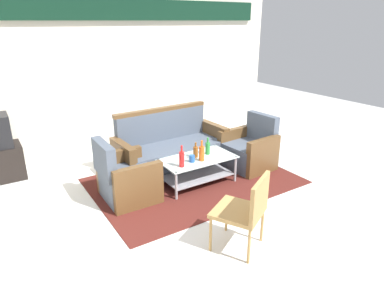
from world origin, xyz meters
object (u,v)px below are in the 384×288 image
(couch, at_px, (171,150))
(bottle_orange, at_px, (202,153))
(armchair_right, at_px, (249,151))
(cup, at_px, (192,159))
(armchair_left, at_px, (126,179))
(bottle_red, at_px, (182,159))
(bottle_brown, at_px, (196,152))
(wicker_chair, at_px, (247,207))
(coffee_table, at_px, (197,167))
(bottle_green, at_px, (208,148))

(couch, bearing_deg, bottle_orange, 91.70)
(armchair_right, distance_m, cup, 1.22)
(armchair_left, xyz_separation_m, bottle_red, (0.70, -0.28, 0.24))
(bottle_brown, bearing_deg, armchair_right, 0.41)
(couch, relative_size, wicker_chair, 2.17)
(armchair_left, relative_size, coffee_table, 0.77)
(armchair_left, height_order, wicker_chair, armchair_left)
(bottle_brown, bearing_deg, couch, 94.74)
(armchair_left, distance_m, bottle_red, 0.79)
(cup, distance_m, wicker_chair, 1.49)
(bottle_brown, height_order, bottle_green, bottle_green)
(bottle_red, bearing_deg, bottle_green, 18.48)
(bottle_red, distance_m, wicker_chair, 1.41)
(armchair_right, xyz_separation_m, cup, (-1.20, -0.13, 0.17))
(bottle_brown, bearing_deg, bottle_orange, -90.07)
(armchair_left, xyz_separation_m, cup, (0.91, -0.22, 0.17))
(armchair_right, bearing_deg, cup, 92.35)
(armchair_left, relative_size, bottle_brown, 3.77)
(bottle_orange, bearing_deg, couch, 93.80)
(bottle_brown, relative_size, bottle_green, 0.87)
(armchair_right, height_order, coffee_table, armchair_right)
(bottle_green, bearing_deg, armchair_left, 175.70)
(couch, relative_size, bottle_green, 7.07)
(bottle_brown, bearing_deg, coffee_table, -84.47)
(bottle_brown, xyz_separation_m, wicker_chair, (-0.42, -1.59, -0.00))
(armchair_right, height_order, bottle_brown, armchair_right)
(coffee_table, bearing_deg, armchair_left, 172.62)
(couch, bearing_deg, armchair_right, 147.86)
(armchair_left, height_order, bottle_red, armchair_left)
(armchair_right, relative_size, bottle_green, 3.29)
(couch, relative_size, bottle_orange, 6.00)
(armchair_left, xyz_separation_m, bottle_orange, (1.05, -0.25, 0.24))
(coffee_table, bearing_deg, cup, -149.90)
(armchair_right, distance_m, bottle_brown, 1.08)
(wicker_chair, bearing_deg, armchair_right, 18.55)
(bottle_green, relative_size, wicker_chair, 0.31)
(coffee_table, xyz_separation_m, bottle_green, (0.21, 0.04, 0.24))
(bottle_orange, height_order, cup, bottle_orange)
(armchair_left, height_order, bottle_orange, armchair_left)
(wicker_chair, bearing_deg, couch, 52.02)
(armchair_right, xyz_separation_m, bottle_green, (-0.84, -0.01, 0.22))
(armchair_left, relative_size, bottle_red, 2.78)
(wicker_chair, bearing_deg, bottle_red, 58.34)
(armchair_left, bearing_deg, couch, 119.59)
(armchair_right, bearing_deg, coffee_table, 88.66)
(armchair_left, bearing_deg, coffee_table, 83.19)
(armchair_left, height_order, armchair_right, same)
(armchair_left, distance_m, wicker_chair, 1.81)
(bottle_orange, height_order, bottle_red, bottle_red)
(coffee_table, bearing_deg, bottle_red, -157.23)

